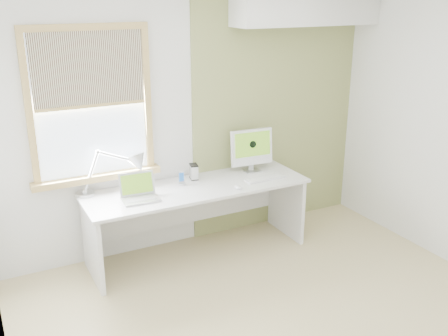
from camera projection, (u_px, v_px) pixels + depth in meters
room at (291, 171)px, 3.67m from camera, size 4.04×3.54×2.64m
accent_wall at (276, 110)px, 5.57m from camera, size 2.00×0.02×2.60m
soffit at (306, 4)px, 5.16m from camera, size 1.60×0.40×0.42m
window at (91, 106)px, 4.60m from camera, size 1.20×0.14×1.42m
desk at (195, 203)px, 5.08m from camera, size 2.20×0.70×0.73m
desk_lamp at (128, 167)px, 4.82m from camera, size 0.73×0.30×0.42m
laptop at (139, 193)px, 4.66m from camera, size 0.34×0.28×0.23m
phone_dock at (181, 181)px, 5.00m from camera, size 0.08×0.08×0.14m
external_drive at (194, 172)px, 5.14m from camera, size 0.10×0.13×0.15m
imac at (252, 148)px, 5.32m from camera, size 0.46×0.16×0.45m
keyboard at (265, 178)px, 5.15m from camera, size 0.43×0.13×0.02m
mouse at (238, 187)px, 4.90m from camera, size 0.07×0.10×0.03m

